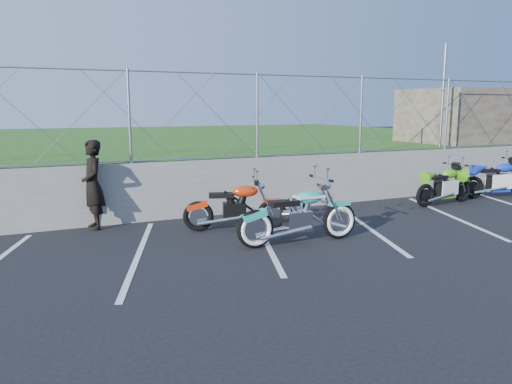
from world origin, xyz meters
name	(u,v)px	position (x,y,z in m)	size (l,w,h in m)	color
ground	(289,252)	(0.00, 0.00, 0.00)	(90.00, 90.00, 0.00)	black
retaining_wall	(219,187)	(0.00, 3.50, 0.65)	(30.00, 0.22, 1.30)	slate
grass_field	(135,152)	(0.00, 13.50, 0.65)	(30.00, 20.00, 1.30)	#255015
stone_building	(478,116)	(10.50, 5.50, 2.20)	(5.00, 3.00, 1.80)	brown
chain_link_fence	(218,116)	(0.00, 3.50, 2.30)	(28.00, 0.03, 2.00)	gray
sign_pole	(443,97)	(7.20, 3.90, 2.80)	(0.08, 0.08, 3.00)	gray
parking_lines	(318,232)	(1.20, 1.00, 0.00)	(18.29, 4.31, 0.01)	silver
cruiser_turquoise	(300,218)	(0.47, 0.45, 0.49)	(2.44, 0.77, 1.21)	black
naked_orange	(237,208)	(-0.22, 1.86, 0.45)	(2.07, 0.85, 1.06)	black
sportbike_green	(445,187)	(5.74, 2.16, 0.45)	(2.01, 0.72, 1.04)	black
sportbike_blue	(498,181)	(7.81, 2.26, 0.47)	(2.08, 0.78, 1.09)	black
person_standing	(93,185)	(-2.85, 3.20, 0.92)	(0.67, 0.44, 1.84)	black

